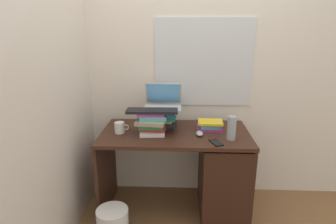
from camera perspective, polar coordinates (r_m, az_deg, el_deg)
ground_plane at (r=2.81m, az=1.31°, el=-18.63°), size 6.00×6.00×0.00m
wall_back at (r=2.70m, az=1.74°, el=9.75°), size 6.00×0.06×2.60m
wall_left at (r=2.49m, az=-18.63°, el=8.34°), size 0.05×6.00×2.60m
desk at (r=2.59m, az=8.52°, el=-11.44°), size 1.26×0.68×0.76m
book_stack_tall at (r=2.50m, az=-1.09°, el=-1.40°), size 0.26×0.21×0.18m
book_stack_keyboard_riser at (r=2.37m, az=-3.24°, el=-2.19°), size 0.26×0.21×0.19m
book_stack_side at (r=2.53m, az=8.35°, el=-2.66°), size 0.23×0.20×0.08m
laptop at (r=2.51m, az=-1.01°, el=2.05°), size 0.32×0.29×0.21m
keyboard at (r=2.34m, az=-3.21°, el=0.22°), size 0.42×0.15×0.02m
computer_mouse at (r=2.38m, az=6.31°, el=-4.28°), size 0.06×0.10×0.04m
mug at (r=2.45m, az=-9.60°, el=-3.10°), size 0.12×0.09×0.09m
water_bottle at (r=2.31m, az=12.59°, el=-3.17°), size 0.07×0.07×0.19m
cell_phone at (r=2.25m, az=9.57°, el=-6.02°), size 0.11×0.15×0.01m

